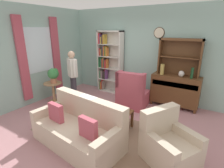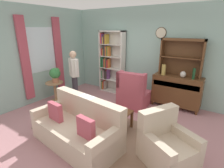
{
  "view_description": "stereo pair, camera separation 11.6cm",
  "coord_description": "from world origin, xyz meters",
  "px_view_note": "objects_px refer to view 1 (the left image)",
  "views": [
    {
      "loc": [
        2.09,
        -3.01,
        2.18
      ],
      "look_at": [
        0.1,
        0.2,
        0.95
      ],
      "focal_mm": 27.74,
      "sensor_mm": 36.0,
      "label": 1
    },
    {
      "loc": [
        2.19,
        -2.95,
        2.18
      ],
      "look_at": [
        0.1,
        0.2,
        0.95
      ],
      "focal_mm": 27.74,
      "sensor_mm": 36.0,
      "label": 2
    }
  ],
  "objects_px": {
    "vase_round": "(181,74)",
    "couch_floral": "(79,129)",
    "bookshelf": "(108,62)",
    "bottle_wine": "(192,73)",
    "book_stack": "(108,109)",
    "sideboard": "(175,90)",
    "coffee_table": "(113,113)",
    "sideboard_hutch": "(180,52)",
    "wingback_chair": "(132,94)",
    "vase_tall": "(162,69)",
    "person_reading": "(73,74)",
    "plant_stand": "(53,90)",
    "armchair_floral": "(169,145)",
    "potted_plant_small": "(67,93)",
    "potted_plant_large": "(54,74)"
  },
  "relations": [
    {
      "from": "couch_floral",
      "to": "coffee_table",
      "type": "height_order",
      "value": "couch_floral"
    },
    {
      "from": "potted_plant_large",
      "to": "coffee_table",
      "type": "height_order",
      "value": "potted_plant_large"
    },
    {
      "from": "couch_floral",
      "to": "wingback_chair",
      "type": "distance_m",
      "value": 2.08
    },
    {
      "from": "vase_round",
      "to": "couch_floral",
      "type": "bearing_deg",
      "value": -115.76
    },
    {
      "from": "sideboard_hutch",
      "to": "vase_tall",
      "type": "distance_m",
      "value": 0.66
    },
    {
      "from": "couch_floral",
      "to": "wingback_chair",
      "type": "relative_size",
      "value": 1.8
    },
    {
      "from": "sideboard_hutch",
      "to": "bottle_wine",
      "type": "bearing_deg",
      "value": -26.96
    },
    {
      "from": "sideboard_hutch",
      "to": "potted_plant_small",
      "type": "bearing_deg",
      "value": -157.2
    },
    {
      "from": "plant_stand",
      "to": "potted_plant_large",
      "type": "distance_m",
      "value": 0.5
    },
    {
      "from": "plant_stand",
      "to": "book_stack",
      "type": "bearing_deg",
      "value": -8.16
    },
    {
      "from": "person_reading",
      "to": "armchair_floral",
      "type": "bearing_deg",
      "value": -17.38
    },
    {
      "from": "sideboard",
      "to": "bottle_wine",
      "type": "distance_m",
      "value": 0.68
    },
    {
      "from": "potted_plant_small",
      "to": "sideboard",
      "type": "bearing_deg",
      "value": 21.05
    },
    {
      "from": "bookshelf",
      "to": "bottle_wine",
      "type": "distance_m",
      "value": 2.71
    },
    {
      "from": "vase_tall",
      "to": "person_reading",
      "type": "relative_size",
      "value": 0.19
    },
    {
      "from": "bookshelf",
      "to": "potted_plant_small",
      "type": "xyz_separation_m",
      "value": [
        -0.77,
        -1.27,
        -0.91
      ]
    },
    {
      "from": "potted_plant_small",
      "to": "person_reading",
      "type": "distance_m",
      "value": 0.88
    },
    {
      "from": "bookshelf",
      "to": "potted_plant_large",
      "type": "bearing_deg",
      "value": -115.62
    },
    {
      "from": "bottle_wine",
      "to": "coffee_table",
      "type": "xyz_separation_m",
      "value": [
        -1.3,
        -1.78,
        -0.71
      ]
    },
    {
      "from": "couch_floral",
      "to": "book_stack",
      "type": "relative_size",
      "value": 8.96
    },
    {
      "from": "potted_plant_large",
      "to": "coffee_table",
      "type": "xyz_separation_m",
      "value": [
        2.21,
        -0.26,
        -0.53
      ]
    },
    {
      "from": "sideboard",
      "to": "person_reading",
      "type": "xyz_separation_m",
      "value": [
        -2.65,
        -1.31,
        0.4
      ]
    },
    {
      "from": "armchair_floral",
      "to": "person_reading",
      "type": "relative_size",
      "value": 0.67
    },
    {
      "from": "couch_floral",
      "to": "plant_stand",
      "type": "xyz_separation_m",
      "value": [
        -2.03,
        1.11,
        0.07
      ]
    },
    {
      "from": "wingback_chair",
      "to": "plant_stand",
      "type": "bearing_deg",
      "value": -156.03
    },
    {
      "from": "bookshelf",
      "to": "sideboard_hutch",
      "type": "bearing_deg",
      "value": 0.64
    },
    {
      "from": "plant_stand",
      "to": "person_reading",
      "type": "distance_m",
      "value": 0.82
    },
    {
      "from": "bottle_wine",
      "to": "coffee_table",
      "type": "height_order",
      "value": "bottle_wine"
    },
    {
      "from": "bottle_wine",
      "to": "potted_plant_large",
      "type": "distance_m",
      "value": 3.83
    },
    {
      "from": "sideboard",
      "to": "vase_tall",
      "type": "xyz_separation_m",
      "value": [
        -0.39,
        -0.08,
        0.56
      ]
    },
    {
      "from": "person_reading",
      "to": "sideboard_hutch",
      "type": "bearing_deg",
      "value": 28.21
    },
    {
      "from": "bookshelf",
      "to": "book_stack",
      "type": "xyz_separation_m",
      "value": [
        1.3,
        -2.02,
        -0.61
      ]
    },
    {
      "from": "sideboard_hutch",
      "to": "bottle_wine",
      "type": "xyz_separation_m",
      "value": [
        0.39,
        -0.2,
        -0.49
      ]
    },
    {
      "from": "armchair_floral",
      "to": "coffee_table",
      "type": "relative_size",
      "value": 1.31
    },
    {
      "from": "vase_tall",
      "to": "armchair_floral",
      "type": "height_order",
      "value": "vase_tall"
    },
    {
      "from": "vase_round",
      "to": "bottle_wine",
      "type": "relative_size",
      "value": 0.59
    },
    {
      "from": "sideboard",
      "to": "coffee_table",
      "type": "distance_m",
      "value": 2.09
    },
    {
      "from": "vase_round",
      "to": "coffee_table",
      "type": "xyz_separation_m",
      "value": [
        -1.04,
        -1.81,
        -0.65
      ]
    },
    {
      "from": "sideboard",
      "to": "wingback_chair",
      "type": "relative_size",
      "value": 1.24
    },
    {
      "from": "sideboard_hutch",
      "to": "coffee_table",
      "type": "height_order",
      "value": "sideboard_hutch"
    },
    {
      "from": "wingback_chair",
      "to": "person_reading",
      "type": "height_order",
      "value": "person_reading"
    },
    {
      "from": "wingback_chair",
      "to": "potted_plant_small",
      "type": "relative_size",
      "value": 3.96
    },
    {
      "from": "armchair_floral",
      "to": "potted_plant_small",
      "type": "relative_size",
      "value": 3.95
    },
    {
      "from": "armchair_floral",
      "to": "wingback_chair",
      "type": "bearing_deg",
      "value": 132.0
    },
    {
      "from": "bookshelf",
      "to": "plant_stand",
      "type": "distance_m",
      "value": 2.04
    },
    {
      "from": "couch_floral",
      "to": "coffee_table",
      "type": "distance_m",
      "value": 0.9
    },
    {
      "from": "vase_round",
      "to": "wingback_chair",
      "type": "relative_size",
      "value": 0.16
    },
    {
      "from": "vase_tall",
      "to": "book_stack",
      "type": "xyz_separation_m",
      "value": [
        -0.62,
        -1.86,
        -0.62
      ]
    },
    {
      "from": "sideboard",
      "to": "couch_floral",
      "type": "relative_size",
      "value": 0.69
    },
    {
      "from": "vase_tall",
      "to": "plant_stand",
      "type": "bearing_deg",
      "value": -151.08
    }
  ]
}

